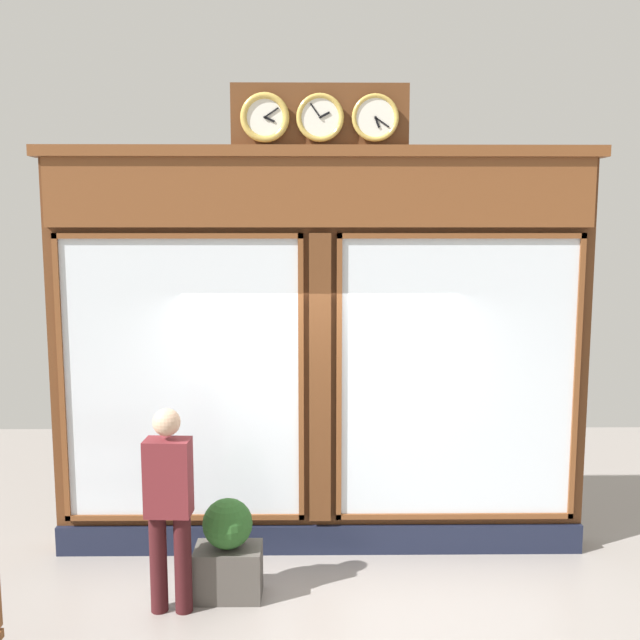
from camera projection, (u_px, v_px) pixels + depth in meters
shop_facade at (320, 351)px, 6.71m from camera, size 5.10×0.42×4.35m
pedestrian at (169, 501)px, 5.69m from camera, size 0.37×0.24×1.69m
planter_box at (228, 572)px, 6.01m from camera, size 0.56×0.36×0.43m
planter_shrub at (228, 524)px, 5.95m from camera, size 0.42×0.42×0.42m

